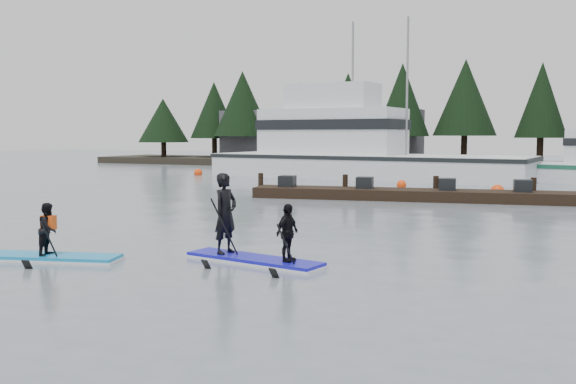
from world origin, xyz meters
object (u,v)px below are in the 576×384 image
at_px(floating_dock, 411,195).
at_px(paddleboard_solo, 49,242).
at_px(paddleboard_duo, 248,230).
at_px(fishing_boat_large, 357,164).

distance_m(floating_dock, paddleboard_solo, 16.90).
distance_m(paddleboard_solo, paddleboard_duo, 4.49).
xyz_separation_m(fishing_boat_large, paddleboard_solo, (2.37, -29.10, -0.48)).
bearing_deg(paddleboard_solo, floating_dock, 59.90).
bearing_deg(floating_dock, fishing_boat_large, 107.93).
bearing_deg(paddleboard_duo, paddleboard_solo, -147.79).
xyz_separation_m(fishing_boat_large, paddleboard_duo, (6.51, -27.40, -0.18)).
distance_m(fishing_boat_large, paddleboard_solo, 29.20).
bearing_deg(floating_dock, paddleboard_solo, -114.20).
distance_m(fishing_boat_large, floating_dock, 14.39).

